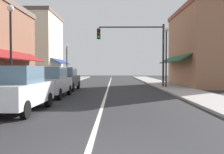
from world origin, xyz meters
TOP-DOWN VIEW (x-y plane):
  - ground_plane at (0.00, 18.00)m, footprint 80.00×80.00m
  - sidewalk_left at (-5.50, 18.00)m, footprint 2.60×56.00m
  - sidewalk_right at (5.50, 18.00)m, footprint 2.60×56.00m
  - lane_center_stripe at (0.00, 18.00)m, footprint 0.14×52.00m
  - storefront_right_block at (8.81, 20.00)m, footprint 5.34×10.20m
  - storefront_far_left at (-8.88, 28.00)m, footprint 5.48×8.20m
  - parked_car_nearest_left at (-3.17, 5.00)m, footprint 1.88×4.15m
  - parked_car_second_left at (-3.17, 10.18)m, footprint 1.85×4.13m
  - parked_car_third_left at (-3.27, 15.14)m, footprint 1.83×4.13m
  - traffic_signal_mast_arm at (2.72, 17.59)m, footprint 5.84×0.50m
  - street_lamp_left_near at (-4.88, 8.66)m, footprint 0.36×0.36m
  - street_lamp_right_mid at (4.86, 16.67)m, footprint 0.36×0.36m
  - street_lamp_left_far at (-4.91, 24.73)m, footprint 0.36×0.36m

SIDE VIEW (x-z plane):
  - ground_plane at x=0.00m, z-range 0.00..0.00m
  - lane_center_stripe at x=0.00m, z-range 0.00..0.01m
  - sidewalk_left at x=-5.50m, z-range 0.00..0.12m
  - sidewalk_right at x=5.50m, z-range 0.00..0.12m
  - parked_car_nearest_left at x=-3.17m, z-range -0.01..1.76m
  - parked_car_second_left at x=-3.17m, z-range -0.01..1.76m
  - parked_car_third_left at x=-3.27m, z-range -0.01..1.76m
  - street_lamp_left_far at x=-4.91m, z-range 0.80..5.27m
  - street_lamp_left_near at x=-4.88m, z-range 0.85..5.84m
  - street_lamp_right_mid at x=4.86m, z-range 0.85..5.94m
  - storefront_right_block at x=8.81m, z-range 0.00..7.41m
  - traffic_signal_mast_arm at x=2.72m, z-range 1.07..6.59m
  - storefront_far_left at x=-8.88m, z-range 0.00..8.66m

